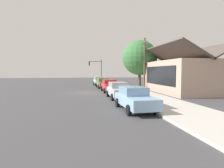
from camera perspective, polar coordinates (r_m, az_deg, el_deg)
The scene contains 12 objects.
ground_plane at distance 24.78m, azimuth -6.78°, elevation -2.55°, with size 120.00×120.00×0.00m, color #424244.
sidewalk_curb at distance 25.65m, azimuth 5.82°, elevation -2.15°, with size 60.00×4.20×0.16m, color beige.
car_seafoam at distance 38.28m, azimuth -3.75°, elevation 0.89°, with size 4.70×2.18×1.59m.
car_olive at distance 31.95m, azimuth -2.61°, elevation 0.34°, with size 4.80×2.08×1.59m.
car_cherry at distance 25.89m, azimuth -0.67°, elevation -0.44°, with size 4.81×2.01×1.59m.
car_silver at distance 19.61m, azimuth 1.91°, elevation -1.78°, with size 4.52×2.03×1.59m.
car_skyblue at distance 13.75m, azimuth 6.58°, elevation -4.14°, with size 4.90×2.14×1.59m.
storefront_building at distance 26.33m, azimuth 20.45°, elevation 2.26°, with size 11.00×7.12×5.92m.
shade_tree at distance 31.50m, azimuth 8.05°, elevation 7.54°, with size 5.48×5.48×7.57m.
traffic_light_main at distance 42.49m, azimuth -4.54°, elevation 4.77°, with size 0.37×2.79×5.20m.
utility_pole_wooden at distance 28.94m, azimuth 9.41°, elevation 6.11°, with size 1.80×0.24×7.50m.
fire_hydrant_red at distance 33.67m, azimuth -0.34°, elevation -0.03°, with size 0.22×0.22×0.71m.
Camera 1 is at (24.60, -1.17, 2.68)m, focal length 31.48 mm.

